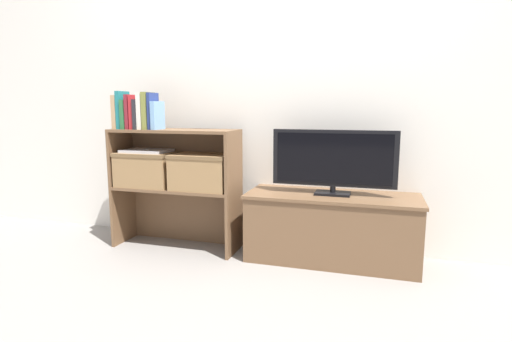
{
  "coord_description": "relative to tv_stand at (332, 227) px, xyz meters",
  "views": [
    {
      "loc": [
        0.74,
        -2.31,
        0.98
      ],
      "look_at": [
        0.0,
        0.15,
        0.57
      ],
      "focal_mm": 28.0,
      "sensor_mm": 36.0,
      "label": 1
    }
  ],
  "objects": [
    {
      "name": "tv",
      "position": [
        0.0,
        -0.0,
        0.44
      ],
      "size": [
        0.77,
        0.14,
        0.41
      ],
      "color": "black",
      "rests_on": "tv_stand"
    },
    {
      "name": "book_teal",
      "position": [
        -1.44,
        -0.11,
        0.75
      ],
      "size": [
        0.03,
        0.13,
        0.26
      ],
      "color": "#1E7075",
      "rests_on": "bookshelf_upper_tier"
    },
    {
      "name": "book_tan",
      "position": [
        -1.48,
        -0.11,
        0.73
      ],
      "size": [
        0.03,
        0.13,
        0.23
      ],
      "color": "tan",
      "rests_on": "bookshelf_upper_tier"
    },
    {
      "name": "bookshelf_lower_tier",
      "position": [
        -1.08,
        0.01,
        0.06
      ],
      "size": [
        0.88,
        0.31,
        0.43
      ],
      "color": "brown",
      "rests_on": "ground_plane"
    },
    {
      "name": "book_navy",
      "position": [
        -1.2,
        -0.11,
        0.74
      ],
      "size": [
        0.02,
        0.12,
        0.25
      ],
      "color": "navy",
      "rests_on": "bookshelf_upper_tier"
    },
    {
      "name": "book_ivory",
      "position": [
        -1.28,
        -0.11,
        0.74
      ],
      "size": [
        0.03,
        0.13,
        0.25
      ],
      "color": "silver",
      "rests_on": "bookshelf_upper_tier"
    },
    {
      "name": "storage_basket_left",
      "position": [
        -1.29,
        -0.06,
        0.34
      ],
      "size": [
        0.4,
        0.28,
        0.24
      ],
      "color": "#937047",
      "rests_on": "bookshelf_lower_tier"
    },
    {
      "name": "book_skyblue",
      "position": [
        -1.17,
        -0.11,
        0.71
      ],
      "size": [
        0.03,
        0.14,
        0.19
      ],
      "color": "#709ECC",
      "rests_on": "bookshelf_upper_tier"
    },
    {
      "name": "bookshelf_upper_tier",
      "position": [
        -1.08,
        0.01,
        0.47
      ],
      "size": [
        0.88,
        0.31,
        0.4
      ],
      "color": "brown",
      "rests_on": "bookshelf_lower_tier"
    },
    {
      "name": "storage_basket_right",
      "position": [
        -0.87,
        -0.06,
        0.34
      ],
      "size": [
        0.4,
        0.28,
        0.24
      ],
      "color": "#937047",
      "rests_on": "bookshelf_lower_tier"
    },
    {
      "name": "book_maroon",
      "position": [
        -1.37,
        -0.11,
        0.73
      ],
      "size": [
        0.02,
        0.13,
        0.23
      ],
      "color": "maroon",
      "rests_on": "bookshelf_upper_tier"
    },
    {
      "name": "ground_plane",
      "position": [
        -0.49,
        -0.2,
        -0.22
      ],
      "size": [
        16.0,
        16.0,
        0.0
      ],
      "primitive_type": "plane",
      "color": "gray"
    },
    {
      "name": "book_forest",
      "position": [
        -1.41,
        -0.11,
        0.72
      ],
      "size": [
        0.03,
        0.15,
        0.2
      ],
      "color": "#286638",
      "rests_on": "bookshelf_upper_tier"
    },
    {
      "name": "book_crimson",
      "position": [
        -1.34,
        -0.11,
        0.73
      ],
      "size": [
        0.03,
        0.13,
        0.23
      ],
      "color": "#B22328",
      "rests_on": "bookshelf_upper_tier"
    },
    {
      "name": "tv_stand",
      "position": [
        0.0,
        0.0,
        0.0
      ],
      "size": [
        1.09,
        0.43,
        0.44
      ],
      "color": "brown",
      "rests_on": "ground_plane"
    },
    {
      "name": "book_charcoal",
      "position": [
        -1.31,
        -0.11,
        0.72
      ],
      "size": [
        0.02,
        0.15,
        0.2
      ],
      "color": "#232328",
      "rests_on": "bookshelf_upper_tier"
    },
    {
      "name": "book_olive",
      "position": [
        -1.24,
        -0.11,
        0.74
      ],
      "size": [
        0.03,
        0.14,
        0.25
      ],
      "color": "olive",
      "rests_on": "bookshelf_upper_tier"
    },
    {
      "name": "wall_back",
      "position": [
        -0.49,
        0.24,
        0.98
      ],
      "size": [
        10.0,
        0.05,
        2.4
      ],
      "color": "silver",
      "rests_on": "ground_plane"
    },
    {
      "name": "laptop",
      "position": [
        -1.29,
        -0.06,
        0.46
      ],
      "size": [
        0.31,
        0.23,
        0.02
      ],
      "color": "#BCBCC1",
      "rests_on": "storage_basket_left"
    }
  ]
}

